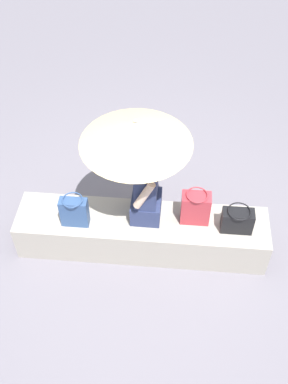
% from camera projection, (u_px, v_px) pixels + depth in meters
% --- Properties ---
extents(ground_plane, '(14.00, 14.00, 0.00)m').
position_uv_depth(ground_plane, '(142.00, 245.00, 4.73)').
color(ground_plane, slate).
extents(stone_bench, '(2.45, 0.52, 0.41)m').
position_uv_depth(stone_bench, '(142.00, 233.00, 4.58)').
color(stone_bench, '#A8A093').
rests_on(stone_bench, ground).
extents(person_seated, '(0.28, 0.47, 0.90)m').
position_uv_depth(person_seated, '(146.00, 186.00, 4.20)').
color(person_seated, navy).
rests_on(person_seated, stone_bench).
extents(parasol, '(0.98, 0.98, 1.09)m').
position_uv_depth(parasol, '(136.00, 133.00, 3.85)').
color(parasol, '#B7B7BC').
rests_on(parasol, stone_bench).
extents(handbag_black, '(0.29, 0.22, 0.26)m').
position_uv_depth(handbag_black, '(237.00, 220.00, 4.26)').
color(handbag_black, black).
rests_on(handbag_black, stone_bench).
extents(tote_bag_canvas, '(0.26, 0.19, 0.33)m').
position_uv_depth(tote_bag_canvas, '(74.00, 212.00, 4.29)').
color(tote_bag_canvas, '#335184').
rests_on(tote_bag_canvas, stone_bench).
extents(shoulder_bag_spare, '(0.27, 0.20, 0.36)m').
position_uv_depth(shoulder_bag_spare, '(196.00, 208.00, 4.31)').
color(shoulder_bag_spare, '#B2333D').
rests_on(shoulder_bag_spare, stone_bench).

